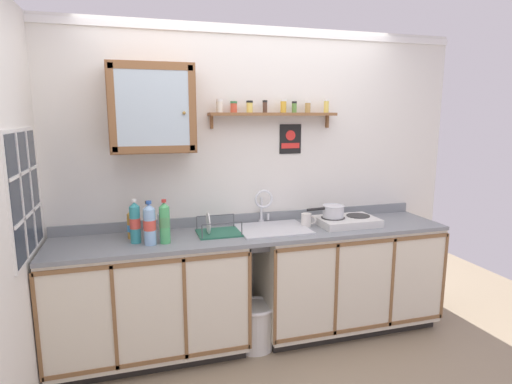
{
  "coord_description": "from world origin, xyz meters",
  "views": [
    {
      "loc": [
        -0.9,
        -2.6,
        1.8
      ],
      "look_at": [
        0.02,
        0.52,
        1.2
      ],
      "focal_mm": 29.41,
      "sensor_mm": 36.0,
      "label": 1
    }
  ],
  "objects": [
    {
      "name": "sink",
      "position": [
        0.13,
        0.44,
        0.89
      ],
      "size": [
        0.54,
        0.48,
        0.41
      ],
      "color": "silver",
      "rests_on": "countertop"
    },
    {
      "name": "warning_sign",
      "position": [
        0.37,
        0.69,
        1.6
      ],
      "size": [
        0.19,
        0.01,
        0.24
      ],
      "color": "black"
    },
    {
      "name": "trash_bin",
      "position": [
        -0.05,
        0.3,
        0.19
      ],
      "size": [
        0.32,
        0.32,
        0.36
      ],
      "color": "silver",
      "rests_on": "ground"
    },
    {
      "name": "window",
      "position": [
        -1.55,
        0.21,
        1.33
      ],
      "size": [
        0.03,
        0.73,
        0.79
      ],
      "color": "#262D38"
    },
    {
      "name": "backsplash",
      "position": [
        0.0,
        0.68,
        0.95
      ],
      "size": [
        3.06,
        0.02,
        0.08
      ],
      "primitive_type": "cube",
      "color": "gray",
      "rests_on": "countertop"
    },
    {
      "name": "saucepan",
      "position": [
        0.64,
        0.41,
        1.03
      ],
      "size": [
        0.33,
        0.18,
        0.1
      ],
      "color": "silver",
      "rests_on": "hot_plate_stove"
    },
    {
      "name": "bottle_water_blue_3",
      "position": [
        -0.81,
        0.3,
        1.06
      ],
      "size": [
        0.09,
        0.09,
        0.31
      ],
      "color": "#8CB7E0",
      "rests_on": "countertop"
    },
    {
      "name": "wall_cabinet",
      "position": [
        -0.75,
        0.55,
        1.85
      ],
      "size": [
        0.6,
        0.3,
        0.63
      ],
      "color": "brown"
    },
    {
      "name": "bottle_water_clear_5",
      "position": [
        -0.72,
        0.44,
        1.01
      ],
      "size": [
        0.07,
        0.07,
        0.23
      ],
      "color": "silver",
      "rests_on": "countertop"
    },
    {
      "name": "lower_cabinet_run_right",
      "position": [
        0.79,
        0.41,
        0.45
      ],
      "size": [
        1.51,
        0.58,
        0.88
      ],
      "color": "black",
      "rests_on": "ground"
    },
    {
      "name": "countertop",
      "position": [
        0.0,
        0.4,
        0.9
      ],
      "size": [
        3.06,
        0.61,
        0.03
      ],
      "primitive_type": "cube",
      "color": "gray",
      "rests_on": "lower_cabinet_run"
    },
    {
      "name": "lower_cabinet_run",
      "position": [
        -0.84,
        0.41,
        0.45
      ],
      "size": [
        1.41,
        0.58,
        0.88
      ],
      "color": "black",
      "rests_on": "ground"
    },
    {
      "name": "bottle_juice_amber_1",
      "position": [
        -0.92,
        0.49,
        1.02
      ],
      "size": [
        0.08,
        0.08,
        0.24
      ],
      "color": "gold",
      "rests_on": "countertop"
    },
    {
      "name": "floor",
      "position": [
        0.0,
        0.0,
        0.0
      ],
      "size": [
        6.1,
        6.1,
        0.0
      ],
      "primitive_type": "plane",
      "color": "gray",
      "rests_on": "ground"
    },
    {
      "name": "bottle_detergent_teal_4",
      "position": [
        -0.91,
        0.37,
        1.06
      ],
      "size": [
        0.07,
        0.07,
        0.31
      ],
      "color": "teal",
      "rests_on": "countertop"
    },
    {
      "name": "spice_shelf",
      "position": [
        0.19,
        0.62,
        1.82
      ],
      "size": [
        1.05,
        0.14,
        0.23
      ],
      "color": "brown"
    },
    {
      "name": "back_wall",
      "position": [
        0.0,
        0.72,
        1.25
      ],
      "size": [
        3.7,
        0.07,
        2.49
      ],
      "color": "silver",
      "rests_on": "ground"
    },
    {
      "name": "hot_plate_stove",
      "position": [
        0.76,
        0.39,
        0.94
      ],
      "size": [
        0.48,
        0.34,
        0.07
      ],
      "color": "silver",
      "rests_on": "countertop"
    },
    {
      "name": "bottle_opaque_white_2",
      "position": [
        -0.81,
        0.52,
        1.03
      ],
      "size": [
        0.08,
        0.08,
        0.26
      ],
      "color": "white",
      "rests_on": "countertop"
    },
    {
      "name": "dish_rack",
      "position": [
        -0.31,
        0.43,
        0.93
      ],
      "size": [
        0.32,
        0.28,
        0.17
      ],
      "color": "#26664C",
      "rests_on": "countertop"
    },
    {
      "name": "bottle_soda_green_0",
      "position": [
        -0.71,
        0.3,
        1.06
      ],
      "size": [
        0.08,
        0.08,
        0.31
      ],
      "color": "#4CB266",
      "rests_on": "countertop"
    },
    {
      "name": "mug",
      "position": [
        0.43,
        0.44,
        0.96
      ],
      "size": [
        0.11,
        0.1,
        0.11
      ],
      "color": "white",
      "rests_on": "countertop"
    }
  ]
}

